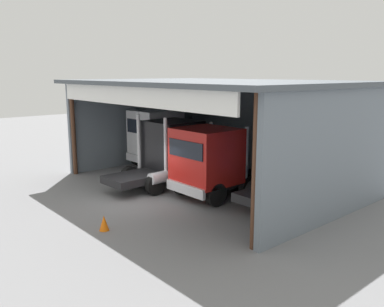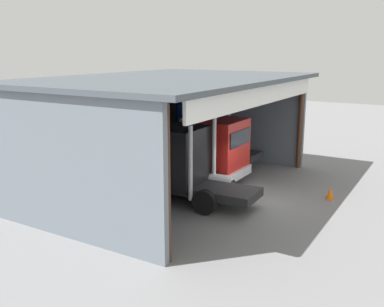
{
  "view_description": "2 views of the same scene",
  "coord_description": "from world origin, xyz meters",
  "px_view_note": "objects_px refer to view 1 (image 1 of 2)",
  "views": [
    {
      "loc": [
        14.59,
        -9.41,
        5.62
      ],
      "look_at": [
        0.0,
        3.2,
        1.78
      ],
      "focal_mm": 37.81,
      "sensor_mm": 36.0,
      "label": 1
    },
    {
      "loc": [
        -16.96,
        -6.95,
        6.46
      ],
      "look_at": [
        0.0,
        3.2,
        1.78
      ],
      "focal_mm": 40.81,
      "sensor_mm": 36.0,
      "label": 2
    }
  ],
  "objects_px": {
    "truck_black_yard_outside": "(168,152)",
    "truck_white_left_bay": "(157,137)",
    "traffic_cone": "(104,223)",
    "oil_drum": "(306,178)",
    "tool_cart": "(202,152)",
    "truck_blue_center_left_bay": "(299,163)",
    "truck_red_center_right_bay": "(210,160)"
  },
  "relations": [
    {
      "from": "truck_black_yard_outside",
      "to": "truck_white_left_bay",
      "type": "bearing_deg",
      "value": 149.26
    },
    {
      "from": "truck_black_yard_outside",
      "to": "tool_cart",
      "type": "xyz_separation_m",
      "value": [
        -3.29,
        5.33,
        -1.21
      ]
    },
    {
      "from": "truck_blue_center_left_bay",
      "to": "oil_drum",
      "type": "relative_size",
      "value": 5.12
    },
    {
      "from": "truck_white_left_bay",
      "to": "oil_drum",
      "type": "relative_size",
      "value": 5.04
    },
    {
      "from": "truck_blue_center_left_bay",
      "to": "tool_cart",
      "type": "xyz_separation_m",
      "value": [
        -9.55,
        3.11,
        -1.33
      ]
    },
    {
      "from": "oil_drum",
      "to": "truck_white_left_bay",
      "type": "bearing_deg",
      "value": -160.73
    },
    {
      "from": "tool_cart",
      "to": "traffic_cone",
      "type": "distance_m",
      "value": 12.82
    },
    {
      "from": "truck_red_center_right_bay",
      "to": "truck_blue_center_left_bay",
      "type": "relative_size",
      "value": 0.95
    },
    {
      "from": "truck_white_left_bay",
      "to": "truck_black_yard_outside",
      "type": "height_order",
      "value": "truck_black_yard_outside"
    },
    {
      "from": "truck_red_center_right_bay",
      "to": "tool_cart",
      "type": "relative_size",
      "value": 4.41
    },
    {
      "from": "truck_white_left_bay",
      "to": "tool_cart",
      "type": "xyz_separation_m",
      "value": [
        0.33,
        3.36,
        -1.34
      ]
    },
    {
      "from": "tool_cart",
      "to": "traffic_cone",
      "type": "xyz_separation_m",
      "value": [
        6.72,
        -10.91,
        -0.22
      ]
    },
    {
      "from": "truck_blue_center_left_bay",
      "to": "tool_cart",
      "type": "distance_m",
      "value": 10.13
    },
    {
      "from": "oil_drum",
      "to": "truck_red_center_right_bay",
      "type": "bearing_deg",
      "value": -111.76
    },
    {
      "from": "traffic_cone",
      "to": "truck_black_yard_outside",
      "type": "bearing_deg",
      "value": 121.61
    },
    {
      "from": "truck_white_left_bay",
      "to": "tool_cart",
      "type": "relative_size",
      "value": 4.57
    },
    {
      "from": "truck_white_left_bay",
      "to": "truck_red_center_right_bay",
      "type": "height_order",
      "value": "truck_white_left_bay"
    },
    {
      "from": "traffic_cone",
      "to": "truck_white_left_bay",
      "type": "bearing_deg",
      "value": 133.03
    },
    {
      "from": "truck_white_left_bay",
      "to": "truck_red_center_right_bay",
      "type": "bearing_deg",
      "value": 162.23
    },
    {
      "from": "truck_red_center_right_bay",
      "to": "truck_blue_center_left_bay",
      "type": "bearing_deg",
      "value": -147.38
    },
    {
      "from": "truck_red_center_right_bay",
      "to": "oil_drum",
      "type": "height_order",
      "value": "truck_red_center_right_bay"
    },
    {
      "from": "truck_black_yard_outside",
      "to": "oil_drum",
      "type": "height_order",
      "value": "truck_black_yard_outside"
    },
    {
      "from": "truck_red_center_right_bay",
      "to": "oil_drum",
      "type": "relative_size",
      "value": 4.86
    },
    {
      "from": "truck_red_center_right_bay",
      "to": "tool_cart",
      "type": "distance_m",
      "value": 8.25
    },
    {
      "from": "oil_drum",
      "to": "truck_black_yard_outside",
      "type": "bearing_deg",
      "value": -134.74
    },
    {
      "from": "oil_drum",
      "to": "traffic_cone",
      "type": "relative_size",
      "value": 1.62
    },
    {
      "from": "oil_drum",
      "to": "tool_cart",
      "type": "xyz_separation_m",
      "value": [
        -8.21,
        0.37,
        0.05
      ]
    },
    {
      "from": "truck_black_yard_outside",
      "to": "oil_drum",
      "type": "relative_size",
      "value": 5.66
    },
    {
      "from": "tool_cart",
      "to": "truck_blue_center_left_bay",
      "type": "bearing_deg",
      "value": -18.01
    },
    {
      "from": "tool_cart",
      "to": "traffic_cone",
      "type": "relative_size",
      "value": 1.79
    },
    {
      "from": "truck_blue_center_left_bay",
      "to": "traffic_cone",
      "type": "distance_m",
      "value": 8.45
    },
    {
      "from": "truck_black_yard_outside",
      "to": "tool_cart",
      "type": "distance_m",
      "value": 6.38
    }
  ]
}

